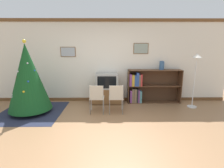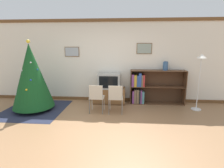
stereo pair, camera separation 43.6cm
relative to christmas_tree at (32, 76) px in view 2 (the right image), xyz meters
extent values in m
plane|color=#936B47|center=(2.00, -1.22, -1.01)|extent=(24.00, 24.00, 0.00)
cube|color=silver|center=(2.00, 1.13, 0.34)|extent=(8.33, 0.08, 2.70)
cube|color=brown|center=(2.00, 1.08, 1.64)|extent=(8.33, 0.03, 0.10)
cube|color=brown|center=(2.00, 1.08, -0.96)|extent=(8.33, 0.03, 0.10)
cube|color=brown|center=(0.88, 1.08, 0.65)|extent=(0.49, 0.02, 0.32)
cube|color=#9EA8B2|center=(0.88, 1.07, 0.65)|extent=(0.45, 0.01, 0.28)
cube|color=brown|center=(3.25, 1.08, 0.76)|extent=(0.49, 0.02, 0.35)
cube|color=gray|center=(3.25, 1.07, 0.76)|extent=(0.45, 0.01, 0.31)
cube|color=#23283D|center=(0.00, 0.00, -1.01)|extent=(1.74, 1.84, 0.01)
cylinder|color=maroon|center=(0.00, 0.00, -0.95)|extent=(0.36, 0.36, 0.10)
cone|color=#14471E|center=(0.00, 0.00, 0.00)|extent=(1.16, 1.16, 1.82)
sphere|color=yellow|center=(0.00, 0.00, 0.96)|extent=(0.10, 0.10, 0.10)
sphere|color=gold|center=(0.04, -0.38, -0.30)|extent=(0.06, 0.06, 0.06)
sphere|color=#1E4CB2|center=(0.22, -0.05, 0.20)|extent=(0.05, 0.05, 0.05)
sphere|color=silver|center=(-0.33, -0.25, -0.42)|extent=(0.05, 0.05, 0.05)
sphere|color=red|center=(-0.28, -0.04, 0.01)|extent=(0.05, 0.05, 0.05)
sphere|color=silver|center=(-0.15, -0.17, 0.18)|extent=(0.05, 0.05, 0.05)
sphere|color=#1E4CB2|center=(0.13, -0.28, -0.06)|extent=(0.05, 0.05, 0.05)
sphere|color=silver|center=(-0.32, -0.29, -0.47)|extent=(0.05, 0.05, 0.05)
sphere|color=silver|center=(0.09, -0.13, 0.40)|extent=(0.05, 0.05, 0.05)
sphere|color=#1E4CB2|center=(-0.12, 0.09, 0.45)|extent=(0.05, 0.05, 0.05)
cube|color=brown|center=(2.14, 0.81, -0.99)|extent=(0.99, 0.48, 0.05)
cube|color=brown|center=(2.14, 0.81, -0.73)|extent=(1.04, 0.50, 0.46)
cube|color=#9E9E99|center=(2.14, 0.81, -0.26)|extent=(0.71, 0.48, 0.49)
cube|color=black|center=(2.14, 0.56, -0.26)|extent=(0.58, 0.01, 0.38)
cube|color=#BCB29E|center=(1.88, -0.01, -0.58)|extent=(0.40, 0.40, 0.02)
cube|color=#BCB29E|center=(1.88, -0.21, -0.38)|extent=(0.35, 0.02, 0.38)
cylinder|color=#B2B2B2|center=(1.70, 0.17, -0.80)|extent=(0.02, 0.02, 0.42)
cylinder|color=#B2B2B2|center=(2.06, 0.17, -0.80)|extent=(0.02, 0.02, 0.42)
cylinder|color=#B2B2B2|center=(1.70, -0.19, -0.80)|extent=(0.02, 0.02, 0.42)
cylinder|color=#B2B2B2|center=(2.06, -0.19, -0.80)|extent=(0.02, 0.02, 0.42)
cylinder|color=#B2B2B2|center=(1.70, -0.19, -0.60)|extent=(0.02, 0.02, 0.82)
cylinder|color=#B2B2B2|center=(2.06, -0.19, -0.60)|extent=(0.02, 0.02, 0.82)
cube|color=#BCB29E|center=(2.41, -0.01, -0.58)|extent=(0.40, 0.40, 0.02)
cube|color=#BCB29E|center=(2.41, -0.21, -0.38)|extent=(0.35, 0.02, 0.38)
cylinder|color=#B2B2B2|center=(2.23, 0.17, -0.80)|extent=(0.02, 0.02, 0.42)
cylinder|color=#B2B2B2|center=(2.59, 0.17, -0.80)|extent=(0.02, 0.02, 0.42)
cylinder|color=#B2B2B2|center=(2.23, -0.19, -0.80)|extent=(0.02, 0.02, 0.42)
cylinder|color=#B2B2B2|center=(2.59, -0.19, -0.80)|extent=(0.02, 0.02, 0.42)
cylinder|color=#B2B2B2|center=(2.23, -0.19, -0.60)|extent=(0.02, 0.02, 0.82)
cylinder|color=#B2B2B2|center=(2.59, -0.19, -0.60)|extent=(0.02, 0.02, 0.82)
cube|color=brown|center=(2.84, 0.89, -0.46)|extent=(0.02, 0.36, 1.10)
cube|color=brown|center=(4.55, 0.89, -0.46)|extent=(0.02, 0.36, 1.10)
cube|color=brown|center=(3.70, 0.89, 0.08)|extent=(1.73, 0.36, 0.02)
cube|color=brown|center=(3.70, 0.89, -1.00)|extent=(1.73, 0.36, 0.02)
cube|color=brown|center=(3.70, 0.89, -0.44)|extent=(1.69, 0.36, 0.02)
cube|color=#492F1E|center=(3.70, 1.06, -0.46)|extent=(1.73, 0.01, 1.10)
cube|color=#7A3D7F|center=(2.93, 0.86, -0.79)|extent=(0.06, 0.29, 0.40)
cube|color=#756047|center=(2.99, 0.83, -0.77)|extent=(0.06, 0.23, 0.46)
cube|color=#756047|center=(3.07, 0.82, -0.77)|extent=(0.08, 0.21, 0.45)
cube|color=#232328|center=(3.14, 0.85, -0.77)|extent=(0.04, 0.28, 0.45)
cube|color=#7A3D7F|center=(3.18, 0.84, -0.78)|extent=(0.04, 0.24, 0.43)
cube|color=teal|center=(3.24, 0.83, -0.80)|extent=(0.07, 0.23, 0.39)
cube|color=#7A3D7F|center=(2.90, 0.86, -0.24)|extent=(0.07, 0.29, 0.39)
cube|color=gold|center=(2.99, 0.86, -0.25)|extent=(0.08, 0.30, 0.36)
cube|color=#2D4C93|center=(3.06, 0.82, -0.26)|extent=(0.05, 0.22, 0.35)
cube|color=#2D4C93|center=(3.13, 0.83, -0.22)|extent=(0.08, 0.23, 0.43)
cube|color=#756047|center=(3.19, 0.84, -0.25)|extent=(0.04, 0.25, 0.37)
cube|color=#B73333|center=(3.25, 0.86, -0.24)|extent=(0.05, 0.30, 0.38)
cylinder|color=#335684|center=(3.92, 0.91, 0.22)|extent=(0.15, 0.15, 0.26)
torus|color=#335684|center=(3.92, 0.91, 0.35)|extent=(0.14, 0.14, 0.03)
cylinder|color=silver|center=(4.78, 0.40, -1.00)|extent=(0.28, 0.28, 0.03)
cylinder|color=silver|center=(4.78, 0.40, -0.24)|extent=(0.03, 0.03, 1.49)
cone|color=white|center=(4.78, 0.40, 0.57)|extent=(0.28, 0.28, 0.12)
camera|label=1|loc=(2.25, -4.71, 0.85)|focal=28.00mm
camera|label=2|loc=(2.69, -4.69, 0.85)|focal=28.00mm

